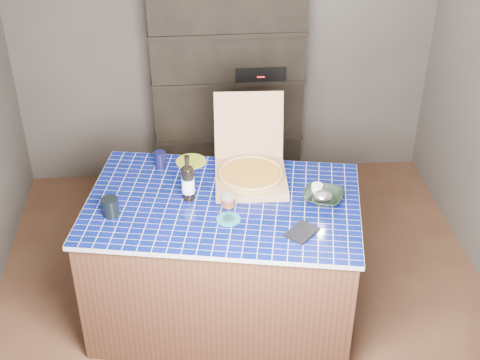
{
  "coord_description": "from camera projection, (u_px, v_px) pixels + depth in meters",
  "views": [
    {
      "loc": [
        -0.34,
        -3.46,
        3.26
      ],
      "look_at": [
        -0.03,
        0.0,
        1.02
      ],
      "focal_mm": 50.0,
      "sensor_mm": 36.0,
      "label": 1
    }
  ],
  "objects": [
    {
      "name": "shelving_unit",
      "position": [
        228.0,
        91.0,
        5.48
      ],
      "size": [
        1.2,
        0.41,
        1.8
      ],
      "color": "black",
      "rests_on": "floor"
    },
    {
      "name": "foil_contents",
      "position": [
        323.0,
        196.0,
        4.09
      ],
      "size": [
        0.12,
        0.1,
        0.06
      ],
      "primitive_type": "ellipsoid",
      "color": "silver",
      "rests_on": "bowl"
    },
    {
      "name": "navy_cup",
      "position": [
        160.0,
        160.0,
        4.41
      ],
      "size": [
        0.07,
        0.07,
        0.12
      ],
      "primitive_type": "cylinder",
      "color": "black",
      "rests_on": "kitchen_island"
    },
    {
      "name": "bowl",
      "position": [
        323.0,
        197.0,
        4.1
      ],
      "size": [
        0.32,
        0.32,
        0.06
      ],
      "primitive_type": "imported",
      "rotation": [
        0.0,
        0.0,
        -0.42
      ],
      "color": "black",
      "rests_on": "kitchen_island"
    },
    {
      "name": "white_jar",
      "position": [
        317.0,
        189.0,
        4.17
      ],
      "size": [
        0.07,
        0.07,
        0.06
      ],
      "primitive_type": "cylinder",
      "color": "white",
      "rests_on": "kitchen_island"
    },
    {
      "name": "green_trivet",
      "position": [
        191.0,
        161.0,
        4.5
      ],
      "size": [
        0.2,
        0.2,
        0.01
      ],
      "primitive_type": "cylinder",
      "color": "#92A623",
      "rests_on": "kitchen_island"
    },
    {
      "name": "wine_glass",
      "position": [
        228.0,
        201.0,
        3.88
      ],
      "size": [
        0.08,
        0.08,
        0.19
      ],
      "color": "white",
      "rests_on": "teal_trivet"
    },
    {
      "name": "room",
      "position": [
        245.0,
        147.0,
        4.01
      ],
      "size": [
        3.5,
        3.5,
        3.5
      ],
      "color": "brown",
      "rests_on": "ground"
    },
    {
      "name": "dvd_case",
      "position": [
        302.0,
        232.0,
        3.84
      ],
      "size": [
        0.22,
        0.23,
        0.01
      ],
      "primitive_type": "cube",
      "rotation": [
        0.0,
        0.0,
        -0.75
      ],
      "color": "black",
      "rests_on": "kitchen_island"
    },
    {
      "name": "tumbler",
      "position": [
        110.0,
        207.0,
        3.97
      ],
      "size": [
        0.1,
        0.1,
        0.11
      ],
      "primitive_type": "cylinder",
      "color": "black",
      "rests_on": "kitchen_island"
    },
    {
      "name": "mead_bottle",
      "position": [
        188.0,
        182.0,
        4.07
      ],
      "size": [
        0.08,
        0.08,
        0.31
      ],
      "color": "black",
      "rests_on": "kitchen_island"
    },
    {
      "name": "pizza_box",
      "position": [
        251.0,
        171.0,
        4.28
      ],
      "size": [
        0.48,
        0.57,
        0.49
      ],
      "rotation": [
        0.0,
        0.0,
        -0.05
      ],
      "color": "#A47654",
      "rests_on": "kitchen_island"
    },
    {
      "name": "teal_trivet",
      "position": [
        229.0,
        219.0,
        3.95
      ],
      "size": [
        0.14,
        0.14,
        0.01
      ],
      "primitive_type": "cylinder",
      "color": "#186B7D",
      "rests_on": "kitchen_island"
    },
    {
      "name": "kitchen_island",
      "position": [
        224.0,
        260.0,
        4.36
      ],
      "size": [
        1.85,
        1.36,
        0.92
      ],
      "rotation": [
        0.0,
        0.0,
        -0.19
      ],
      "color": "#482A1C",
      "rests_on": "floor"
    }
  ]
}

